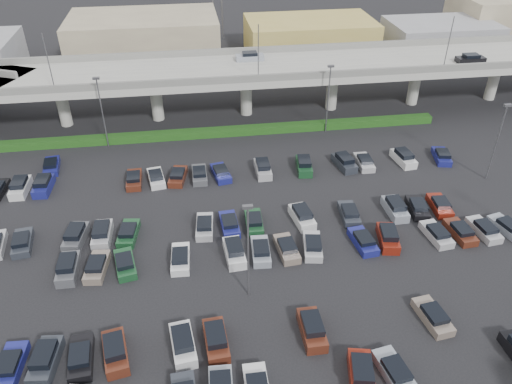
% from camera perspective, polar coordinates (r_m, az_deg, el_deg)
% --- Properties ---
extents(ground, '(280.00, 280.00, 0.00)m').
position_cam_1_polar(ground, '(53.97, -1.98, -5.63)').
color(ground, black).
extents(overpass, '(150.00, 13.00, 15.80)m').
position_cam_1_polar(overpass, '(78.50, -5.04, 13.30)').
color(overpass, gray).
rests_on(overpass, ground).
extents(hedge, '(66.00, 1.60, 1.10)m').
position_cam_1_polar(hedge, '(74.68, -4.24, 6.84)').
color(hedge, '#153B11').
rests_on(hedge, ground).
extents(parked_cars, '(63.06, 41.63, 1.67)m').
position_cam_1_polar(parked_cars, '(50.99, -4.37, -7.58)').
color(parked_cars, '#552416').
rests_on(parked_cars, ground).
extents(light_poles, '(66.90, 48.38, 10.30)m').
position_cam_1_polar(light_poles, '(51.74, -6.91, 0.73)').
color(light_poles, '#525258').
rests_on(light_poles, ground).
extents(distant_buildings, '(138.00, 24.00, 9.00)m').
position_cam_1_polar(distant_buildings, '(109.01, 0.78, 17.50)').
color(distant_buildings, gray).
rests_on(distant_buildings, ground).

